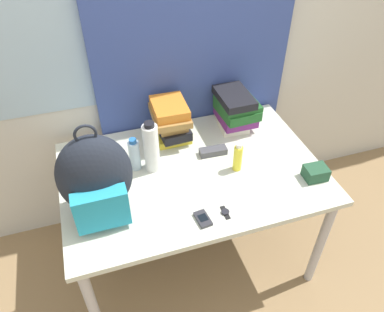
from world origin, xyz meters
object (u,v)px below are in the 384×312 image
at_px(backpack, 96,178).
at_px(book_stack_center, 235,110).
at_px(camera_pouch, 316,173).
at_px(sunglasses_case, 213,151).
at_px(sports_bottle, 151,147).
at_px(water_bottle, 135,155).
at_px(sunscreen_bottle, 238,158).
at_px(book_stack_left, 171,120).
at_px(wristwatch, 225,212).
at_px(cell_phone, 203,219).

height_order(backpack, book_stack_center, backpack).
bearing_deg(camera_pouch, sunglasses_case, 141.76).
distance_m(backpack, sunglasses_case, 0.70).
height_order(book_stack_center, sunglasses_case, book_stack_center).
xyz_separation_m(backpack, sports_bottle, (0.29, 0.21, -0.06)).
relative_size(water_bottle, sunscreen_bottle, 1.13).
distance_m(book_stack_center, water_bottle, 0.66).
bearing_deg(book_stack_left, water_bottle, -142.18).
distance_m(backpack, camera_pouch, 1.08).
bearing_deg(book_stack_center, book_stack_left, 179.20).
relative_size(sunscreen_bottle, camera_pouch, 1.41).
relative_size(book_stack_left, book_stack_center, 1.01).
distance_m(water_bottle, sunscreen_bottle, 0.53).
distance_m(book_stack_center, sunscreen_bottle, 0.38).
bearing_deg(sunscreen_bottle, sports_bottle, 161.28).
relative_size(water_bottle, camera_pouch, 1.60).
bearing_deg(book_stack_center, sunscreen_bottle, -110.79).
distance_m(water_bottle, wristwatch, 0.55).
distance_m(cell_phone, sunglasses_case, 0.47).
xyz_separation_m(backpack, book_stack_left, (0.45, 0.43, -0.08)).
distance_m(book_stack_left, sunglasses_case, 0.30).
distance_m(backpack, sunscreen_bottle, 0.72).
bearing_deg(water_bottle, sunscreen_bottle, -18.94).
height_order(book_stack_left, sports_bottle, sports_bottle).
relative_size(book_stack_left, sunscreen_bottle, 1.64).
xyz_separation_m(book_stack_left, book_stack_center, (0.39, -0.01, -0.00)).
bearing_deg(backpack, camera_pouch, -6.36).
bearing_deg(wristwatch, water_bottle, 127.24).
xyz_separation_m(backpack, sunscreen_bottle, (0.71, 0.07, -0.12)).
bearing_deg(water_bottle, book_stack_left, 37.82).
bearing_deg(sunglasses_case, sports_bottle, -178.12).
relative_size(sports_bottle, cell_phone, 2.89).
xyz_separation_m(sunglasses_case, wristwatch, (-0.09, -0.42, -0.01)).
height_order(sports_bottle, wristwatch, sports_bottle).
bearing_deg(sports_bottle, book_stack_center, 21.39).
relative_size(book_stack_left, sports_bottle, 0.94).
bearing_deg(wristwatch, book_stack_left, 97.73).
height_order(sunscreen_bottle, cell_phone, sunscreen_bottle).
relative_size(book_stack_center, cell_phone, 2.69).
relative_size(sports_bottle, wristwatch, 3.58).
relative_size(sports_bottle, camera_pouch, 2.46).
relative_size(sunscreen_bottle, sunglasses_case, 1.09).
bearing_deg(cell_phone, sunscreen_bottle, 43.85).
xyz_separation_m(sports_bottle, wristwatch, (0.25, -0.41, -0.14)).
bearing_deg(water_bottle, book_stack_center, 16.24).
bearing_deg(sunglasses_case, book_stack_left, 130.39).
xyz_separation_m(cell_phone, camera_pouch, (0.64, 0.09, 0.03)).
bearing_deg(wristwatch, sunglasses_case, 77.26).
height_order(water_bottle, camera_pouch, water_bottle).
bearing_deg(sunscreen_bottle, sunglasses_case, 116.46).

